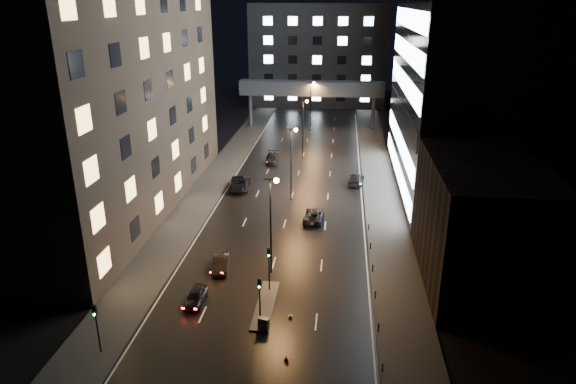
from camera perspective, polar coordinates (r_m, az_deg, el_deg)
name	(u,v)px	position (r m, az deg, el deg)	size (l,w,h in m)	color
ground	(299,173)	(81.81, 1.19, 2.17)	(160.00, 160.00, 0.00)	black
sidewalk_left	(214,180)	(79.12, -8.19, 1.36)	(5.00, 110.00, 0.15)	#383533
sidewalk_right	(380,186)	(77.03, 10.16, 0.70)	(5.00, 110.00, 0.15)	#383533
building_left	(103,51)	(68.08, -19.84, 14.48)	(15.00, 48.00, 40.00)	#2D2319
building_right_low	(480,223)	(52.19, 20.56, -3.23)	(10.00, 18.00, 12.00)	black
building_right_glass	(486,27)	(75.66, 21.14, 16.75)	(20.00, 36.00, 45.00)	black
building_far	(319,55)	(136.12, 3.42, 14.98)	(34.00, 14.00, 25.00)	#333335
skybridge	(311,89)	(108.93, 2.61, 11.35)	(30.00, 3.00, 10.00)	#333335
median_island	(266,305)	(47.48, -2.51, -12.41)	(1.60, 8.00, 0.15)	#383533
traffic_signal_near	(269,262)	(48.05, -2.13, -7.78)	(0.28, 0.34, 4.40)	black
traffic_signal_far	(260,294)	(43.36, -3.17, -11.22)	(0.28, 0.34, 4.40)	black
traffic_signal_corner	(96,322)	(42.84, -20.53, -13.36)	(0.28, 0.34, 4.40)	black
bollard_row	(374,282)	(50.83, 9.52, -9.79)	(0.12, 25.12, 0.90)	black
streetlight_near	(272,213)	(49.72, -1.77, -2.40)	(1.45, 0.50, 10.15)	black
streetlight_mid_a	(292,155)	(68.44, 0.49, 4.15)	(1.45, 0.50, 10.15)	black
streetlight_mid_b	(304,121)	(87.72, 1.78, 7.85)	(1.45, 0.50, 10.15)	black
streetlight_far	(311,100)	(107.27, 2.62, 10.21)	(1.45, 0.50, 10.15)	black
car_away_a	(196,296)	(48.27, -10.21, -11.34)	(1.54, 3.82, 1.30)	black
car_away_b	(221,262)	(53.34, -7.43, -7.76)	(1.56, 4.48, 1.48)	black
car_away_c	(239,184)	(74.63, -5.43, 0.89)	(2.71, 5.87, 1.63)	black
car_away_d	(272,158)	(86.63, -1.76, 3.75)	(2.09, 5.14, 1.49)	black
car_toward_a	(314,215)	(64.06, 2.88, -2.60)	(2.28, 4.94, 1.37)	black
car_toward_b	(356,179)	(77.26, 7.58, 1.43)	(2.04, 5.02, 1.46)	black
utility_cabinet	(264,323)	(44.06, -2.72, -14.39)	(0.85, 0.49, 1.08)	#4C4C4F
cone_a	(290,316)	(45.67, 0.26, -13.63)	(0.40, 0.40, 0.48)	#F7520D
cone_b	(286,358)	(41.23, -0.18, -17.95)	(0.39, 0.39, 0.50)	red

